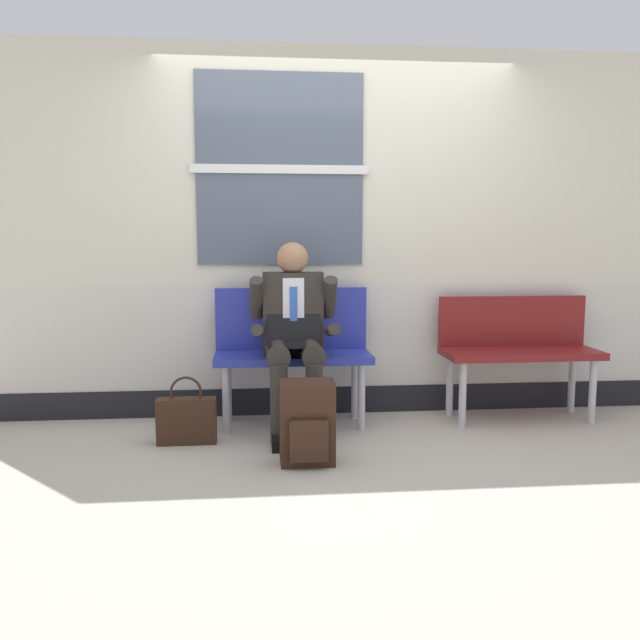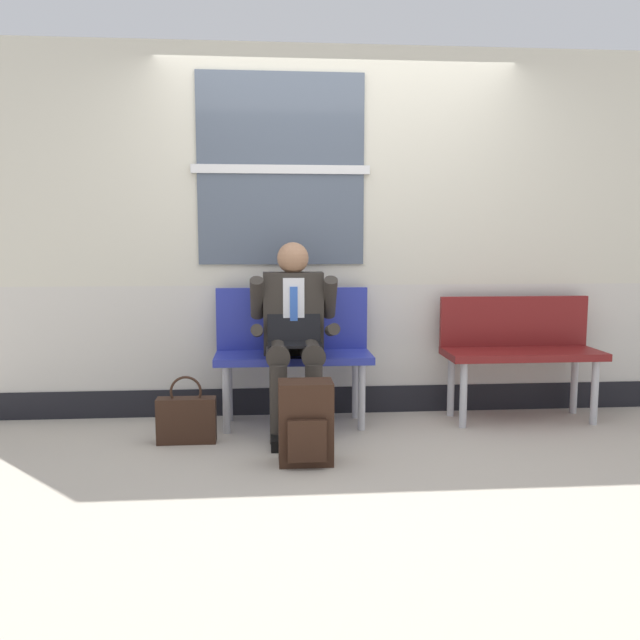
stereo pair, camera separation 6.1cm
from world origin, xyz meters
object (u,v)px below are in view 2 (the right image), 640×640
bench_empty (519,345)px  backpack (306,423)px  person_seated (294,331)px  handbag (187,419)px  bench_with_person (293,345)px

bench_empty → backpack: bearing=-151.8°
person_seated → handbag: bearing=-162.8°
bench_empty → backpack: 1.80m
bench_empty → person_seated: (-1.60, -0.19, 0.15)m
bench_with_person → backpack: bench_with_person is taller
bench_with_person → handbag: size_ratio=2.47×
person_seated → bench_empty: bearing=6.9°
bench_empty → person_seated: size_ratio=0.86×
bench_with_person → handbag: bench_with_person is taller
person_seated → backpack: 0.78m
bench_with_person → person_seated: (0.00, -0.20, 0.12)m
bench_with_person → handbag: bearing=-149.0°
bench_empty → handbag: 2.35m
bench_empty → bench_with_person: bearing=179.7°
bench_empty → handbag: bearing=-170.0°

